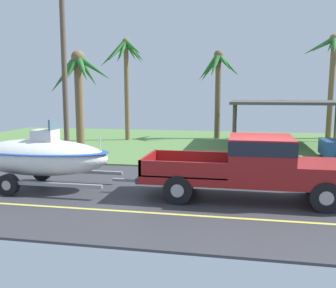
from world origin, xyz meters
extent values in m
cube|color=#38383D|center=(0.00, 0.00, -0.03)|extent=(36.00, 8.00, 0.06)
cube|color=#567F42|center=(0.00, 11.00, 0.00)|extent=(36.00, 14.00, 0.11)
cube|color=#DBCC4C|center=(0.00, -1.80, 0.00)|extent=(34.20, 0.12, 0.01)
cube|color=maroon|center=(-0.34, -0.02, 0.63)|extent=(5.79, 1.96, 0.22)
cube|color=maroon|center=(1.74, -0.02, 0.93)|extent=(1.62, 1.96, 0.38)
cube|color=maroon|center=(0.06, -0.02, 1.28)|extent=(1.74, 1.96, 1.07)
cube|color=black|center=(0.06, -0.02, 1.58)|extent=(1.76, 1.98, 0.38)
cube|color=#621111|center=(-2.02, -0.02, 0.76)|extent=(2.43, 1.96, 0.04)
cube|color=maroon|center=(-2.02, 0.92, 0.96)|extent=(2.43, 0.08, 0.45)
cube|color=maroon|center=(-2.02, -0.96, 0.96)|extent=(2.43, 0.08, 0.45)
cube|color=maroon|center=(-3.20, -0.02, 0.96)|extent=(0.08, 1.96, 0.45)
cube|color=#333338|center=(-3.30, -0.02, 0.57)|extent=(0.12, 1.77, 0.16)
sphere|color=#B2B2B7|center=(-3.42, -0.02, 0.62)|extent=(0.10, 0.10, 0.10)
cylinder|color=black|center=(1.66, 0.85, 0.40)|extent=(0.80, 0.28, 0.80)
cylinder|color=#9E9EA3|center=(1.66, 0.85, 0.40)|extent=(0.36, 0.29, 0.36)
cylinder|color=black|center=(1.66, -0.88, 0.40)|extent=(0.80, 0.28, 0.80)
cylinder|color=#9E9EA3|center=(1.66, -0.88, 0.40)|extent=(0.36, 0.29, 0.36)
cylinder|color=black|center=(-2.14, 0.85, 0.40)|extent=(0.80, 0.28, 0.80)
cylinder|color=#9E9EA3|center=(-2.14, 0.85, 0.40)|extent=(0.36, 0.29, 0.36)
cylinder|color=black|center=(-2.14, -0.88, 0.40)|extent=(0.80, 0.28, 0.80)
cylinder|color=#9E9EA3|center=(-2.14, -0.88, 0.40)|extent=(0.36, 0.29, 0.36)
cube|color=gray|center=(-3.87, -0.02, 0.38)|extent=(0.90, 0.10, 0.08)
cube|color=gray|center=(-6.74, 0.90, 0.38)|extent=(4.85, 0.12, 0.10)
cube|color=gray|center=(-6.74, -0.93, 0.38)|extent=(4.85, 0.12, 0.10)
cylinder|color=black|center=(-7.23, 0.96, 0.32)|extent=(0.64, 0.22, 0.64)
cylinder|color=#9E9EA3|center=(-7.23, 0.96, 0.32)|extent=(0.29, 0.23, 0.29)
cylinder|color=black|center=(-7.23, -0.99, 0.32)|extent=(0.64, 0.22, 0.64)
cylinder|color=#9E9EA3|center=(-7.23, -0.99, 0.32)|extent=(0.29, 0.23, 0.29)
ellipsoid|color=white|center=(-6.74, -0.02, 1.00)|extent=(4.54, 1.80, 1.14)
ellipsoid|color=#1E4CA5|center=(-6.74, -0.02, 1.20)|extent=(4.63, 1.84, 0.12)
cube|color=silver|center=(-6.52, -0.02, 1.55)|extent=(0.70, 0.60, 0.65)
cube|color=slate|center=(-6.22, -0.02, 2.03)|extent=(0.06, 0.56, 0.36)
cylinder|color=silver|center=(-4.70, -0.02, 1.48)|extent=(0.04, 0.04, 0.50)
cylinder|color=black|center=(3.86, 8.10, 0.33)|extent=(0.66, 0.22, 0.66)
cylinder|color=#9E9EA3|center=(3.86, 8.10, 0.33)|extent=(0.30, 0.23, 0.30)
cylinder|color=#4C4238|center=(5.05, 13.49, 1.19)|extent=(0.14, 0.14, 2.39)
cylinder|color=#4C4238|center=(-0.88, 13.49, 1.19)|extent=(0.14, 0.14, 2.39)
cylinder|color=#4C4238|center=(-0.88, 8.67, 1.19)|extent=(0.14, 0.14, 2.39)
cube|color=#4C4742|center=(2.08, 11.08, 2.46)|extent=(6.43, 5.32, 0.14)
cylinder|color=brown|center=(-2.04, 13.69, 2.66)|extent=(0.36, 0.65, 5.34)
cone|color=#2D6B2D|center=(-1.42, 13.64, 4.69)|extent=(1.50, 0.44, 1.50)
cone|color=#2D6B2D|center=(-1.41, 14.26, 4.68)|extent=(1.70, 1.59, 1.60)
cone|color=#2D6B2D|center=(-2.33, 14.54, 4.77)|extent=(0.99, 2.01, 1.43)
cone|color=#2D6B2D|center=(-2.62, 14.07, 4.52)|extent=(1.65, 1.29, 1.89)
cone|color=#2D6B2D|center=(-2.63, 13.46, 4.53)|extent=(1.59, 0.91, 1.82)
cone|color=#2D6B2D|center=(-2.21, 12.99, 4.62)|extent=(0.81, 1.78, 1.71)
cone|color=#2D6B2D|center=(-1.63, 13.23, 4.81)|extent=(1.21, 1.30, 1.28)
sphere|color=brown|center=(-2.04, 13.69, 5.33)|extent=(0.58, 0.58, 0.58)
cylinder|color=brown|center=(-8.10, 6.18, 2.32)|extent=(0.40, 0.43, 4.65)
cone|color=#2D6B2D|center=(-7.26, 6.03, 4.12)|extent=(1.93, 0.68, 1.36)
cone|color=#2D6B2D|center=(-7.83, 6.62, 3.98)|extent=(0.98, 1.29, 1.54)
cone|color=#2D6B2D|center=(-8.30, 6.93, 4.25)|extent=(0.72, 1.71, 1.07)
cone|color=#2D6B2D|center=(-8.68, 6.46, 4.33)|extent=(1.48, 0.99, 0.99)
cone|color=#2D6B2D|center=(-8.71, 5.96, 3.82)|extent=(1.60, 0.88, 1.87)
cone|color=#2D6B2D|center=(-8.27, 5.72, 4.01)|extent=(0.76, 1.30, 1.49)
cone|color=#2D6B2D|center=(-7.72, 5.77, 4.08)|extent=(1.28, 1.32, 1.42)
sphere|color=brown|center=(-8.10, 6.18, 4.65)|extent=(0.63, 0.63, 0.63)
cylinder|color=brown|center=(4.99, 14.93, 3.15)|extent=(0.36, 0.57, 6.30)
cone|color=#2D6B2D|center=(4.95, 15.62, 5.95)|extent=(0.39, 1.53, 0.96)
cone|color=#2D6B2D|center=(4.12, 15.18, 5.84)|extent=(2.00, 0.88, 1.22)
cone|color=#2D6B2D|center=(4.31, 14.73, 5.90)|extent=(1.64, 0.82, 1.14)
cone|color=#2D6B2D|center=(4.86, 14.15, 5.78)|extent=(0.70, 1.84, 1.37)
sphere|color=brown|center=(4.99, 14.93, 6.30)|extent=(0.57, 0.57, 0.57)
cylinder|color=brown|center=(-7.48, 11.77, 3.01)|extent=(0.29, 0.37, 6.02)
cone|color=#2D6B2D|center=(-6.98, 11.76, 5.38)|extent=(1.24, 0.33, 1.47)
cone|color=#2D6B2D|center=(-7.06, 12.18, 5.48)|extent=(1.36, 1.35, 1.40)
cone|color=#2D6B2D|center=(-7.39, 12.47, 5.52)|extent=(0.52, 1.63, 1.25)
cone|color=#2D6B2D|center=(-7.98, 12.35, 5.45)|extent=(1.41, 1.57, 1.42)
cone|color=#2D6B2D|center=(-8.12, 11.94, 5.47)|extent=(1.55, 0.68, 1.33)
cone|color=#2D6B2D|center=(-8.22, 11.53, 5.28)|extent=(1.85, 0.92, 1.76)
cone|color=#2D6B2D|center=(-7.78, 10.99, 5.40)|extent=(0.96, 1.83, 1.48)
cone|color=#2D6B2D|center=(-7.45, 11.06, 5.46)|extent=(0.40, 1.62, 1.38)
cone|color=#2D6B2D|center=(-6.84, 11.12, 5.58)|extent=(1.66, 1.68, 1.22)
sphere|color=brown|center=(-7.48, 11.77, 6.02)|extent=(0.47, 0.47, 0.47)
cylinder|color=brown|center=(-8.21, 4.95, 4.34)|extent=(0.24, 0.24, 8.67)
camera|label=1|loc=(-0.46, -10.89, 3.07)|focal=40.75mm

